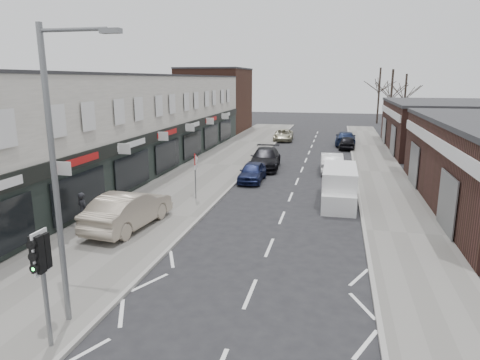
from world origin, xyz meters
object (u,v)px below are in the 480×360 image
Objects in this scene: traffic_light at (41,262)px; parked_car_left_b at (265,158)px; warning_sign at (196,163)px; white_van at (339,186)px; parked_car_right_c at (346,138)px; sedan_on_pavement at (129,210)px; street_lamp at (59,164)px; pedestrian at (83,210)px; parked_car_left_c at (283,135)px; parked_car_right_a at (332,162)px; parked_car_right_b at (347,143)px; parked_car_left_a at (252,172)px.

parked_car_left_b is at bearing 86.28° from traffic_light.
warning_sign is at bearing 93.10° from traffic_light.
white_van is 22.10m from parked_car_right_c.
traffic_light is 0.60× the size of sedan_on_pavement.
pedestrian is at bearing 120.45° from street_lamp.
white_van reaches higher than parked_car_left_c.
warning_sign is at bearing -97.31° from parked_car_left_c.
parked_car_left_c is at bearing -90.04° from sedan_on_pavement.
white_van is at bearing -60.44° from parked_car_left_b.
warning_sign is at bearing -99.49° from sedan_on_pavement.
white_van is 13.49m from pedestrian.
warning_sign reaches higher than white_van.
parked_car_right_a reaches higher than parked_car_left_c.
traffic_light is at bearing 140.69° from pedestrian.
warning_sign is 12.14m from parked_car_right_a.
sedan_on_pavement reaches higher than parked_car_right_c.
parked_car_right_b is at bearing 56.27° from parked_car_left_b.
white_van is (7.29, 14.21, -3.68)m from street_lamp.
parked_car_right_b is (6.35, 11.10, -0.13)m from parked_car_left_b.
pedestrian reaches higher than parked_car_left_c.
traffic_light is 17.07m from white_van.
parked_car_right_b is at bearing -36.61° from parked_car_left_c.
parked_car_left_a is at bearing -95.64° from parked_car_left_b.
warning_sign is 8.14m from white_van.
traffic_light reaches higher than pedestrian.
street_lamp is 18.64m from parked_car_left_a.
street_lamp is 38.52m from parked_car_left_c.
sedan_on_pavement reaches higher than parked_car_left_c.
pedestrian reaches higher than parked_car_right_c.
parked_car_right_a is at bearing 94.02° from white_van.
sedan_on_pavement is at bearing -109.34° from parked_car_left_a.
pedestrian is at bearing 69.14° from parked_car_right_c.
warning_sign is 0.71× the size of parked_car_right_b.
traffic_light is at bearing 110.24° from sedan_on_pavement.
parked_car_right_a is at bearing -74.01° from parked_car_left_c.
traffic_light is at bearing 71.58° from parked_car_right_a.
parked_car_right_a is at bearing 74.35° from traffic_light.
parked_car_left_b reaches higher than parked_car_right_c.
pedestrian is (-4.21, 8.16, -1.45)m from traffic_light.
traffic_light reaches higher than white_van.
street_lamp is at bearing 111.55° from sedan_on_pavement.
pedestrian reaches higher than parked_car_left_a.
parked_car_right_c is at bearing -86.76° from parked_car_right_b.
street_lamp is at bearing 79.07° from parked_car_right_c.
parked_car_right_a is at bearing -114.78° from sedan_on_pavement.
parked_car_left_b is 15.63m from parked_car_left_c.
parked_car_left_a is 1.01× the size of parked_car_right_b.
street_lamp reaches higher than white_van.
traffic_light is 23.99m from parked_car_left_b.
parked_car_left_a is (3.64, 10.65, -0.32)m from sedan_on_pavement.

